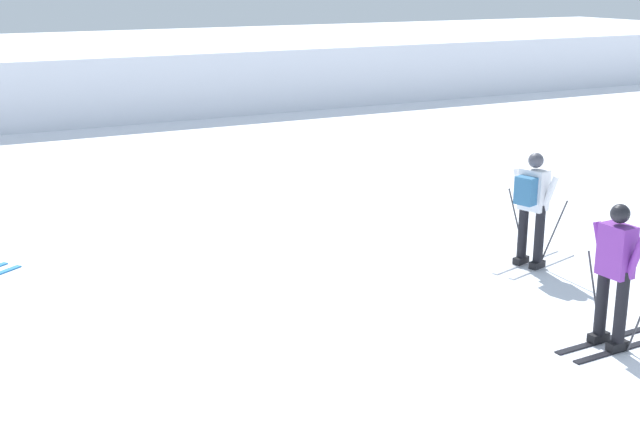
% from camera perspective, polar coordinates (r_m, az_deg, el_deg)
% --- Properties ---
extents(ground_plane, '(120.00, 120.00, 0.00)m').
position_cam_1_polar(ground_plane, '(8.56, 4.31, -13.53)').
color(ground_plane, white).
extents(far_snow_ridge, '(80.00, 7.20, 1.91)m').
position_cam_1_polar(far_snow_ridge, '(28.13, -19.40, 8.18)').
color(far_snow_ridge, white).
rests_on(far_snow_ridge, ground).
extents(skier_purple, '(1.61, 1.00, 1.71)m').
position_cam_1_polar(skier_purple, '(10.28, 18.96, -3.68)').
color(skier_purple, black).
rests_on(skier_purple, ground).
extents(skier_white, '(1.64, 0.97, 1.71)m').
position_cam_1_polar(skier_white, '(12.76, 13.87, 0.59)').
color(skier_white, silver).
rests_on(skier_white, ground).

